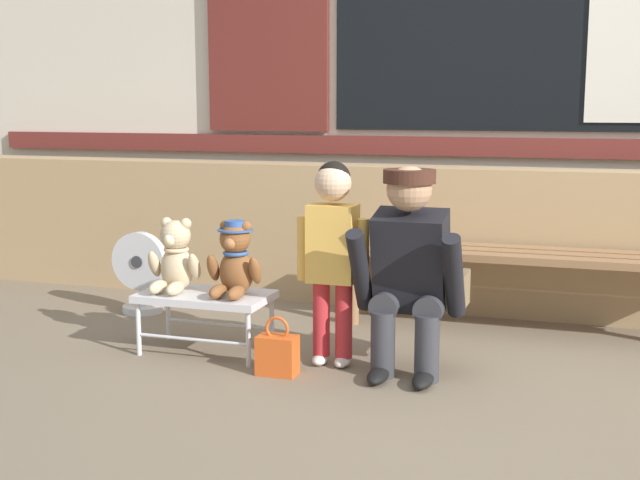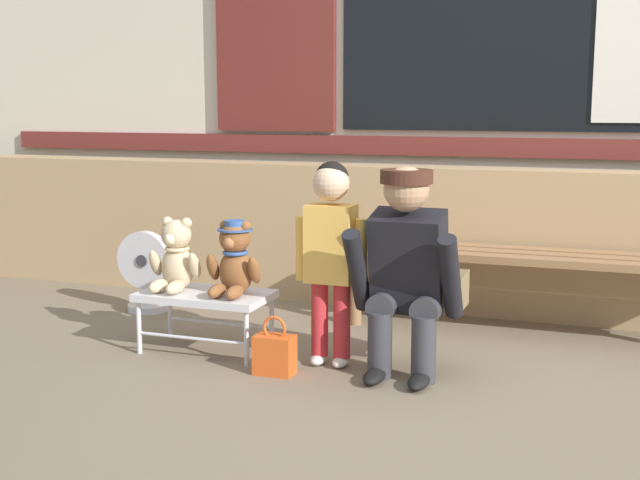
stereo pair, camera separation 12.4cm
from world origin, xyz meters
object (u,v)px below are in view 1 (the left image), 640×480
at_px(small_display_bench, 205,300).
at_px(child_standing, 333,241).
at_px(teddy_bear_with_hat, 235,260).
at_px(handbag_on_ground, 277,354).
at_px(teddy_bear_plain, 175,258).
at_px(wooden_bench_long, 535,264).
at_px(floor_fan, 141,273).
at_px(adult_crouching, 412,270).

distance_m(small_display_bench, child_standing, 0.73).
xyz_separation_m(teddy_bear_with_hat, handbag_on_ground, (0.30, -0.22, -0.38)).
bearing_deg(teddy_bear_plain, child_standing, 0.10).
height_order(wooden_bench_long, floor_fan, floor_fan).
bearing_deg(teddy_bear_with_hat, wooden_bench_long, 32.99).
bearing_deg(child_standing, adult_crouching, -2.91).
relative_size(small_display_bench, teddy_bear_plain, 1.76).
relative_size(teddy_bear_with_hat, floor_fan, 0.76).
relative_size(teddy_bear_plain, floor_fan, 0.76).
height_order(wooden_bench_long, adult_crouching, adult_crouching).
distance_m(adult_crouching, floor_fan, 1.87).
height_order(handbag_on_ground, floor_fan, floor_fan).
relative_size(wooden_bench_long, teddy_bear_plain, 5.78).
relative_size(child_standing, adult_crouching, 1.01).
distance_m(wooden_bench_long, small_display_bench, 1.75).
distance_m(teddy_bear_plain, teddy_bear_with_hat, 0.32).
distance_m(wooden_bench_long, child_standing, 1.25).
bearing_deg(teddy_bear_plain, handbag_on_ground, -19.30).
height_order(teddy_bear_plain, adult_crouching, adult_crouching).
bearing_deg(child_standing, teddy_bear_plain, -179.90).
relative_size(small_display_bench, child_standing, 0.67).
bearing_deg(child_standing, handbag_on_ground, -131.60).
height_order(adult_crouching, floor_fan, adult_crouching).
height_order(child_standing, adult_crouching, child_standing).
bearing_deg(floor_fan, small_display_bench, -40.27).
bearing_deg(child_standing, floor_fan, 156.28).
bearing_deg(teddy_bear_plain, adult_crouching, -0.86).
distance_m(wooden_bench_long, floor_fan, 2.25).
bearing_deg(wooden_bench_long, teddy_bear_plain, -152.29).
bearing_deg(teddy_bear_with_hat, child_standing, 0.07).
bearing_deg(teddy_bear_with_hat, small_display_bench, -179.23).
distance_m(child_standing, floor_fan, 1.53).
bearing_deg(adult_crouching, wooden_bench_long, 61.78).
relative_size(teddy_bear_with_hat, child_standing, 0.38).
bearing_deg(adult_crouching, handbag_on_ground, -160.77).
height_order(small_display_bench, handbag_on_ground, small_display_bench).
distance_m(small_display_bench, floor_fan, 0.93).
relative_size(wooden_bench_long, small_display_bench, 3.28).
height_order(teddy_bear_with_hat, floor_fan, teddy_bear_with_hat).
bearing_deg(teddy_bear_with_hat, adult_crouching, -1.22).
bearing_deg(child_standing, small_display_bench, -179.76).
xyz_separation_m(child_standing, floor_fan, (-1.37, 0.60, -0.35)).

